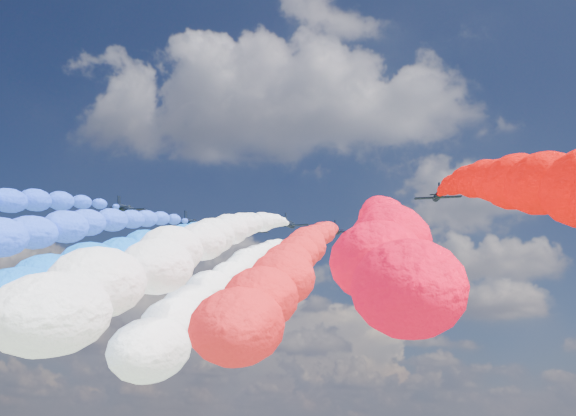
# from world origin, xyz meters

# --- Properties ---
(jet_0) EXTENTS (9.20, 12.24, 5.21)m
(jet_0) POSITION_xyz_m (-31.22, -5.73, 98.31)
(jet_0) COLOR black
(jet_1) EXTENTS (8.77, 11.94, 5.21)m
(jet_1) POSITION_xyz_m (-20.72, 4.77, 98.31)
(jet_1) COLOR black
(trail_1) EXTENTS (5.99, 99.62, 41.11)m
(trail_1) POSITION_xyz_m (-20.72, -46.80, 79.59)
(trail_1) COLOR #2C56FF
(jet_2) EXTENTS (8.91, 12.03, 5.21)m
(jet_2) POSITION_xyz_m (-9.95, 12.96, 98.31)
(jet_2) COLOR black
(trail_2) EXTENTS (5.99, 99.62, 41.11)m
(trail_2) POSITION_xyz_m (-9.95, -38.61, 79.59)
(trail_2) COLOR blue
(jet_3) EXTENTS (8.96, 12.07, 5.21)m
(jet_3) POSITION_xyz_m (-0.43, 9.06, 98.31)
(jet_3) COLOR black
(trail_3) EXTENTS (5.99, 99.62, 41.11)m
(trail_3) POSITION_xyz_m (-0.43, -42.50, 79.59)
(trail_3) COLOR white
(jet_4) EXTENTS (9.26, 12.28, 5.21)m
(jet_4) POSITION_xyz_m (-1.20, 25.55, 98.31)
(jet_4) COLOR black
(trail_4) EXTENTS (5.99, 99.62, 41.11)m
(trail_4) POSITION_xyz_m (-1.20, -26.01, 79.59)
(trail_4) COLOR white
(jet_5) EXTENTS (8.66, 11.86, 5.21)m
(jet_5) POSITION_xyz_m (9.21, 15.34, 98.31)
(jet_5) COLOR black
(trail_5) EXTENTS (5.99, 99.62, 41.11)m
(trail_5) POSITION_xyz_m (9.21, -36.23, 79.59)
(trail_5) COLOR red
(jet_6) EXTENTS (8.87, 12.01, 5.21)m
(jet_6) POSITION_xyz_m (18.81, 5.34, 98.31)
(jet_6) COLOR black
(trail_6) EXTENTS (5.99, 99.62, 41.11)m
(trail_6) POSITION_xyz_m (18.81, -46.22, 79.59)
(trail_6) COLOR red
(jet_7) EXTENTS (8.70, 11.88, 5.21)m
(jet_7) POSITION_xyz_m (29.68, -4.39, 98.31)
(jet_7) COLOR black
(trail_7) EXTENTS (5.99, 99.62, 41.11)m
(trail_7) POSITION_xyz_m (29.68, -55.96, 79.59)
(trail_7) COLOR red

